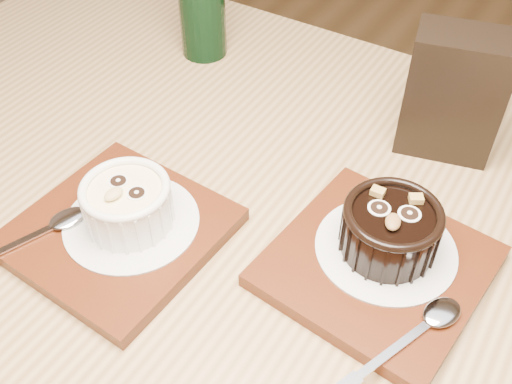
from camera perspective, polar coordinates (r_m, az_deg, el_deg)
table at (r=0.64m, az=0.56°, el=-10.76°), size 1.21×0.81×0.75m
tray_left at (r=0.59m, az=-12.90°, el=-3.66°), size 0.19×0.19×0.01m
doily_left at (r=0.59m, az=-11.76°, el=-2.81°), size 0.13×0.13×0.00m
ramekin_white at (r=0.57m, az=-12.16°, el=-0.98°), size 0.08×0.08×0.05m
spoon_left at (r=0.60m, az=-20.48°, el=-3.84°), size 0.07×0.13×0.01m
tray_right at (r=0.56m, az=11.44°, el=-6.92°), size 0.20×0.20×0.01m
doily_right at (r=0.57m, az=12.25°, el=-5.27°), size 0.13×0.13×0.00m
ramekin_dark at (r=0.54m, az=12.69°, el=-3.35°), size 0.09×0.09×0.05m
spoon_right at (r=0.51m, az=14.72°, el=-12.98°), size 0.07×0.13×0.01m
condiment_stand at (r=0.67m, az=18.32°, el=8.85°), size 0.11×0.08×0.14m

